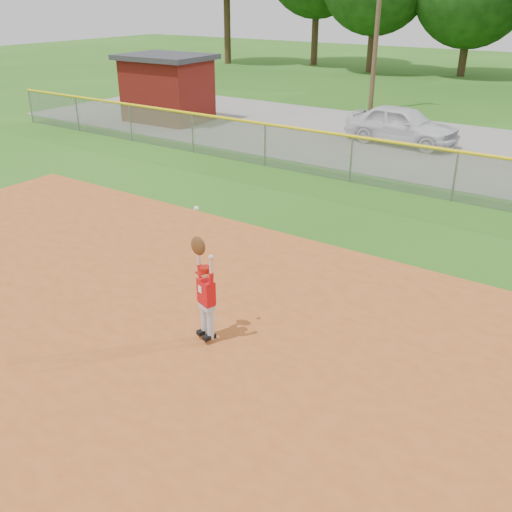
{
  "coord_description": "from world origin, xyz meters",
  "views": [
    {
      "loc": [
        4.32,
        -6.51,
        5.64
      ],
      "look_at": [
        -1.23,
        1.55,
        1.1
      ],
      "focal_mm": 40.0,
      "sensor_mm": 36.0,
      "label": 1
    }
  ],
  "objects": [
    {
      "name": "ground",
      "position": [
        0.0,
        0.0,
        0.0
      ],
      "size": [
        120.0,
        120.0,
        0.0
      ],
      "primitive_type": "plane",
      "color": "#285D15",
      "rests_on": "ground"
    },
    {
      "name": "clay_infield",
      "position": [
        0.0,
        -3.0,
        0.02
      ],
      "size": [
        24.0,
        16.0,
        0.04
      ],
      "primitive_type": "cube",
      "color": "#A64E1E",
      "rests_on": "ground"
    },
    {
      "name": "parking_strip",
      "position": [
        0.0,
        16.0,
        0.01
      ],
      "size": [
        44.0,
        10.0,
        0.03
      ],
      "primitive_type": "cube",
      "color": "slate",
      "rests_on": "ground"
    },
    {
      "name": "car_white_a",
      "position": [
        -3.87,
        15.73,
        0.8
      ],
      "size": [
        4.63,
        2.12,
        1.54
      ],
      "primitive_type": "imported",
      "rotation": [
        0.0,
        0.0,
        1.5
      ],
      "color": "silver",
      "rests_on": "parking_strip"
    },
    {
      "name": "utility_shed",
      "position": [
        -14.83,
        13.91,
        1.56
      ],
      "size": [
        4.19,
        3.33,
        3.05
      ],
      "color": "#53100B",
      "rests_on": "ground"
    },
    {
      "name": "outfield_fence",
      "position": [
        0.0,
        10.0,
        0.88
      ],
      "size": [
        40.06,
        0.1,
        1.55
      ],
      "color": "gray",
      "rests_on": "ground"
    },
    {
      "name": "ballplayer",
      "position": [
        -1.26,
        0.06,
        1.03
      ],
      "size": [
        0.6,
        0.37,
        2.37
      ],
      "color": "silver",
      "rests_on": "ground"
    }
  ]
}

